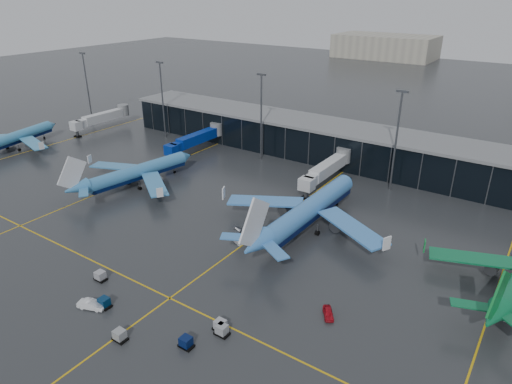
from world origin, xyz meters
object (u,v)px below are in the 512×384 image
Objects in this scene: airliner_klm_near at (311,198)px; service_van_white at (91,304)px; service_van_red at (328,313)px; mobile_airstair at (243,239)px; baggage_carts at (156,317)px; airliner_arkefly at (138,164)px; airliner_klm_west at (14,131)px.

service_van_white is at bearing -108.74° from airliner_klm_near.
service_van_red is 0.80× the size of service_van_white.
mobile_airstair reaches higher than service_van_red.
airliner_arkefly is at bearing 139.95° from baggage_carts.
airliner_klm_near is at bearing 82.87° from baggage_carts.
airliner_arkefly is 67.49m from service_van_red.
airliner_klm_near is 12.41× the size of service_van_red.
baggage_carts is at bearing -92.10° from service_van_white.
service_van_white reaches higher than service_van_red.
airliner_klm_near is (102.99, 6.36, 1.20)m from airliner_klm_west.
mobile_airstair is 27.09m from service_van_red.
baggage_carts is at bearing -31.04° from airliner_arkefly.
airliner_klm_near is (47.82, 4.81, 1.04)m from airliner_arkefly.
baggage_carts is at bearing -95.97° from airliner_klm_near.
airliner_klm_west reaches higher than baggage_carts.
airliner_arkefly is at bearing 128.66° from service_van_red.
airliner_arkefly is 56.05m from baggage_carts.
airliner_klm_west is at bearing 160.66° from baggage_carts.
service_van_white is at bearing -35.94° from airliner_klm_west.
mobile_airstair is at bearing -16.54° from airliner_klm_west.
mobile_airstair is (-3.09, 27.32, 0.01)m from baggage_carts.
mobile_airstair is (39.63, -8.59, -5.18)m from airliner_arkefly.
service_van_white is (86.92, -38.05, -5.04)m from airliner_klm_west.
baggage_carts is at bearing -177.45° from service_van_red.
airliner_arkefly reaches higher than baggage_carts.
airliner_klm_west is 120.99m from service_van_red.
airliner_klm_near is at bearing -8.76° from airliner_klm_west.
airliner_klm_west is at bearing -175.31° from airliner_klm_near.
airliner_arkefly is 1.35× the size of baggage_carts.
airliner_klm_west is at bearing 45.67° from service_van_white.
service_van_red is at bearing -79.30° from service_van_white.
baggage_carts reaches higher than service_van_red.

